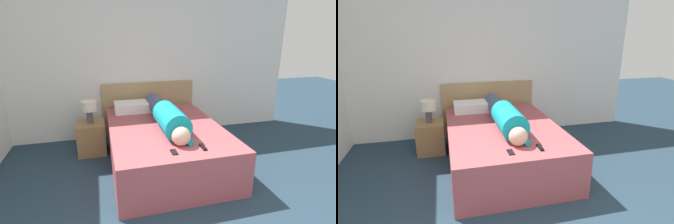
% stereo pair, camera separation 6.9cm
% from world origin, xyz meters
% --- Properties ---
extents(wall_back, '(5.53, 0.06, 2.60)m').
position_xyz_m(wall_back, '(0.00, 3.69, 1.30)').
color(wall_back, white).
rests_on(wall_back, ground_plane).
extents(bed, '(1.49, 2.09, 0.56)m').
position_xyz_m(bed, '(0.11, 2.46, 0.28)').
color(bed, '#A84C51').
rests_on(bed, ground_plane).
extents(headboard, '(1.61, 0.04, 0.95)m').
position_xyz_m(headboard, '(0.11, 3.62, 0.48)').
color(headboard, tan).
rests_on(headboard, ground_plane).
extents(nightstand, '(0.41, 0.44, 0.48)m').
position_xyz_m(nightstand, '(-0.89, 3.09, 0.24)').
color(nightstand, olive).
rests_on(nightstand, ground_plane).
extents(table_lamp, '(0.23, 0.23, 0.34)m').
position_xyz_m(table_lamp, '(-0.89, 3.09, 0.72)').
color(table_lamp, '#4C4C51').
rests_on(table_lamp, nightstand).
extents(person_lying, '(0.33, 1.74, 0.33)m').
position_xyz_m(person_lying, '(0.13, 2.47, 0.70)').
color(person_lying, '#DBB293').
rests_on(person_lying, bed).
extents(pillow_near_headboard, '(0.63, 0.37, 0.15)m').
position_xyz_m(pillow_near_headboard, '(-0.20, 3.27, 0.63)').
color(pillow_near_headboard, white).
rests_on(pillow_near_headboard, bed).
extents(tv_remote, '(0.04, 0.15, 0.02)m').
position_xyz_m(tv_remote, '(0.34, 1.67, 0.57)').
color(tv_remote, black).
rests_on(tv_remote, bed).
extents(cell_phone, '(0.06, 0.13, 0.01)m').
position_xyz_m(cell_phone, '(-0.00, 1.64, 0.56)').
color(cell_phone, black).
rests_on(cell_phone, bed).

